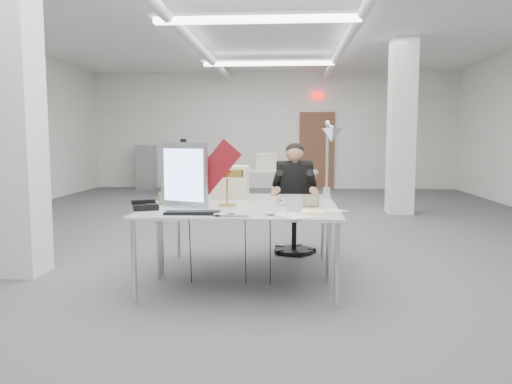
% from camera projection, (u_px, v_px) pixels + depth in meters
% --- Properties ---
extents(room_shell, '(10.04, 14.04, 3.24)m').
position_uv_depth(room_shell, '(260.00, 117.00, 6.95)').
color(room_shell, '#4C4C4F').
rests_on(room_shell, ground).
extents(desk_main, '(1.80, 0.90, 0.02)m').
position_uv_depth(desk_main, '(239.00, 212.00, 4.44)').
color(desk_main, silver).
rests_on(desk_main, room_shell).
extents(desk_second, '(1.80, 0.90, 0.02)m').
position_uv_depth(desk_second, '(247.00, 200.00, 5.34)').
color(desk_second, silver).
rests_on(desk_second, room_shell).
extents(bg_desk_a, '(1.60, 0.80, 0.02)m').
position_uv_depth(bg_desk_a, '(277.00, 171.00, 9.89)').
color(bg_desk_a, silver).
rests_on(bg_desk_a, room_shell).
extents(bg_desk_b, '(1.60, 0.80, 0.02)m').
position_uv_depth(bg_desk_b, '(197.00, 165.00, 12.20)').
color(bg_desk_b, silver).
rests_on(bg_desk_b, room_shell).
extents(filing_cabinet, '(0.45, 0.55, 1.20)m').
position_uv_depth(filing_cabinet, '(146.00, 167.00, 13.77)').
color(filing_cabinet, gray).
rests_on(filing_cabinet, room_shell).
extents(office_chair, '(0.61, 0.61, 1.04)m').
position_uv_depth(office_chair, '(294.00, 211.00, 6.05)').
color(office_chair, black).
rests_on(office_chair, room_shell).
extents(seated_person, '(0.60, 0.69, 0.90)m').
position_uv_depth(seated_person, '(295.00, 180.00, 5.96)').
color(seated_person, black).
rests_on(seated_person, office_chair).
extents(monitor, '(0.47, 0.22, 0.61)m').
position_uv_depth(monitor, '(184.00, 175.00, 4.63)').
color(monitor, '#A6A5A9').
rests_on(monitor, desk_main).
extents(pennant, '(0.51, 0.07, 0.55)m').
position_uv_depth(pennant, '(215.00, 169.00, 4.57)').
color(pennant, maroon).
rests_on(pennant, monitor).
extents(keyboard, '(0.48, 0.17, 0.02)m').
position_uv_depth(keyboard, '(192.00, 213.00, 4.23)').
color(keyboard, black).
rests_on(keyboard, desk_main).
extents(laptop, '(0.31, 0.21, 0.02)m').
position_uv_depth(laptop, '(232.00, 216.00, 4.08)').
color(laptop, '#B4B4B9').
rests_on(laptop, desk_main).
extents(mouse, '(0.09, 0.07, 0.03)m').
position_uv_depth(mouse, '(270.00, 213.00, 4.16)').
color(mouse, '#A8A7AC').
rests_on(mouse, desk_main).
extents(bankers_lamp, '(0.34, 0.16, 0.38)m').
position_uv_depth(bankers_lamp, '(227.00, 186.00, 4.73)').
color(bankers_lamp, gold).
rests_on(bankers_lamp, desk_main).
extents(desk_phone, '(0.28, 0.27, 0.05)m').
position_uv_depth(desk_phone, '(145.00, 207.00, 4.49)').
color(desk_phone, black).
rests_on(desk_phone, desk_main).
extents(picture_frame_left, '(0.16, 0.10, 0.12)m').
position_uv_depth(picture_frame_left, '(167.00, 198.00, 4.88)').
color(picture_frame_left, olive).
rests_on(picture_frame_left, desk_main).
extents(picture_frame_right, '(0.15, 0.04, 0.12)m').
position_uv_depth(picture_frame_right, '(311.00, 201.00, 4.66)').
color(picture_frame_right, '#A88948').
rests_on(picture_frame_right, desk_main).
extents(desk_clock, '(0.10, 0.06, 0.10)m').
position_uv_depth(desk_clock, '(281.00, 200.00, 4.79)').
color(desk_clock, '#B0B0B4').
rests_on(desk_clock, desk_main).
extents(paper_stack_a, '(0.38, 0.40, 0.01)m').
position_uv_depth(paper_stack_a, '(293.00, 216.00, 4.12)').
color(paper_stack_a, silver).
rests_on(paper_stack_a, desk_main).
extents(paper_stack_b, '(0.21, 0.28, 0.01)m').
position_uv_depth(paper_stack_b, '(312.00, 211.00, 4.36)').
color(paper_stack_b, '#FAE095').
rests_on(paper_stack_b, desk_main).
extents(paper_stack_c, '(0.24, 0.24, 0.01)m').
position_uv_depth(paper_stack_c, '(334.00, 211.00, 4.41)').
color(paper_stack_c, silver).
rests_on(paper_stack_c, desk_main).
extents(beige_monitor, '(0.37, 0.35, 0.34)m').
position_uv_depth(beige_monitor, '(231.00, 182.00, 5.36)').
color(beige_monitor, beige).
rests_on(beige_monitor, desk_second).
extents(architect_lamp, '(0.39, 0.67, 0.81)m').
position_uv_depth(architect_lamp, '(329.00, 162.00, 5.07)').
color(architect_lamp, silver).
rests_on(architect_lamp, desk_second).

